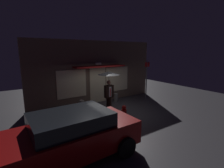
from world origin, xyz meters
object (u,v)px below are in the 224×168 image
at_px(sidewalk_bollard_2, 82,104).
at_px(parked_car, 72,135).
at_px(sidewalk_bollard, 116,97).
at_px(person_with_umbrella, 109,81).
at_px(fire_hydrant, 124,115).
at_px(street_sign_post, 147,78).

bearing_deg(sidewalk_bollard_2, parked_car, -116.83).
xyz_separation_m(parked_car, sidewalk_bollard_2, (2.03, 4.01, -0.51)).
bearing_deg(sidewalk_bollard_2, sidewalk_bollard, 1.02).
height_order(person_with_umbrella, parked_car, person_with_umbrella).
bearing_deg(sidewalk_bollard, fire_hydrant, -118.50).
distance_m(sidewalk_bollard, sidewalk_bollard_2, 2.37).
distance_m(person_with_umbrella, sidewalk_bollard, 2.41).
bearing_deg(street_sign_post, sidewalk_bollard_2, 172.56).
relative_size(sidewalk_bollard, sidewalk_bollard_2, 1.10).
bearing_deg(parked_car, sidewalk_bollard, 41.23).
relative_size(person_with_umbrella, parked_car, 0.54).
xyz_separation_m(parked_car, street_sign_post, (6.45, 3.43, 0.71)).
bearing_deg(sidewalk_bollard, sidewalk_bollard_2, -178.98).
relative_size(person_with_umbrella, sidewalk_bollard_2, 4.59).
relative_size(street_sign_post, sidewalk_bollard, 5.00).
height_order(sidewalk_bollard_2, fire_hydrant, fire_hydrant).
height_order(sidewalk_bollard, sidewalk_bollard_2, sidewalk_bollard).
xyz_separation_m(person_with_umbrella, fire_hydrant, (-0.16, -1.50, -1.28)).
height_order(person_with_umbrella, fire_hydrant, person_with_umbrella).
bearing_deg(person_with_umbrella, sidewalk_bollard_2, 125.13).
distance_m(person_with_umbrella, parked_car, 4.12).
distance_m(street_sign_post, sidewalk_bollard_2, 4.62).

